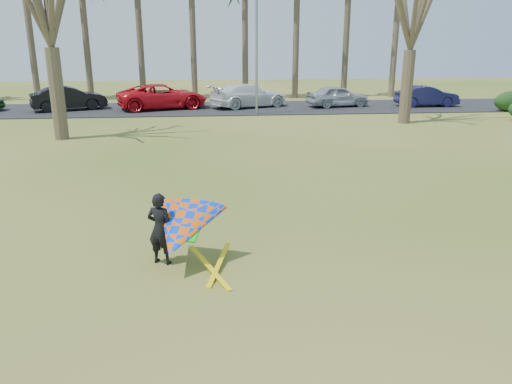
{
  "coord_description": "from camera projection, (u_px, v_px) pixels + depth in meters",
  "views": [
    {
      "loc": [
        -1.1,
        -9.21,
        4.57
      ],
      "look_at": [
        0.0,
        2.0,
        1.1
      ],
      "focal_mm": 35.0,
      "sensor_mm": 36.0,
      "label": 1
    }
  ],
  "objects": [
    {
      "name": "ground",
      "position": [
        266.0,
        272.0,
        10.21
      ],
      "size": [
        100.0,
        100.0,
        0.0
      ],
      "primitive_type": "plane",
      "color": "#2F5A13",
      "rests_on": "ground"
    },
    {
      "name": "parking_strip",
      "position": [
        223.0,
        108.0,
        33.98
      ],
      "size": [
        46.0,
        7.0,
        0.06
      ],
      "primitive_type": "cube",
      "color": "black",
      "rests_on": "ground"
    },
    {
      "name": "streetlight",
      "position": [
        259.0,
        41.0,
        30.02
      ],
      "size": [
        2.28,
        0.18,
        8.0
      ],
      "color": "gray",
      "rests_on": "ground"
    },
    {
      "name": "hedge_far",
      "position": [
        512.0,
        101.0,
        32.49
      ],
      "size": [
        2.4,
        1.13,
        1.33
      ],
      "primitive_type": "ellipsoid",
      "color": "#163413",
      "rests_on": "ground"
    },
    {
      "name": "car_1",
      "position": [
        69.0,
        98.0,
        32.7
      ],
      "size": [
        4.99,
        3.27,
        1.55
      ],
      "primitive_type": "imported",
      "rotation": [
        0.0,
        0.0,
        1.95
      ],
      "color": "black",
      "rests_on": "parking_strip"
    },
    {
      "name": "car_2",
      "position": [
        163.0,
        96.0,
        33.32
      ],
      "size": [
        6.45,
        4.37,
        1.64
      ],
      "primitive_type": "imported",
      "rotation": [
        0.0,
        0.0,
        1.88
      ],
      "color": "red",
      "rests_on": "parking_strip"
    },
    {
      "name": "car_3",
      "position": [
        249.0,
        95.0,
        34.16
      ],
      "size": [
        5.88,
        4.25,
        1.58
      ],
      "primitive_type": "imported",
      "rotation": [
        0.0,
        0.0,
        1.99
      ],
      "color": "white",
      "rests_on": "parking_strip"
    },
    {
      "name": "car_4",
      "position": [
        338.0,
        96.0,
        34.39
      ],
      "size": [
        4.52,
        2.55,
        1.45
      ],
      "primitive_type": "imported",
      "rotation": [
        0.0,
        0.0,
        1.78
      ],
      "color": "#A0A6AE",
      "rests_on": "parking_strip"
    },
    {
      "name": "car_5",
      "position": [
        427.0,
        96.0,
        34.58
      ],
      "size": [
        4.24,
        1.49,
        1.4
      ],
      "primitive_type": "imported",
      "rotation": [
        0.0,
        0.0,
        1.57
      ],
      "color": "#161644",
      "rests_on": "parking_strip"
    },
    {
      "name": "kite_flyer",
      "position": [
        180.0,
        229.0,
        10.2
      ],
      "size": [
        2.13,
        2.39,
        2.02
      ],
      "color": "black",
      "rests_on": "ground"
    }
  ]
}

